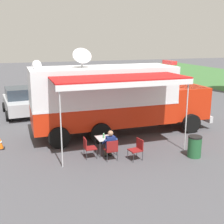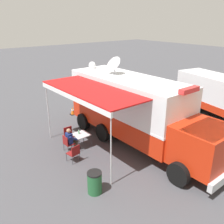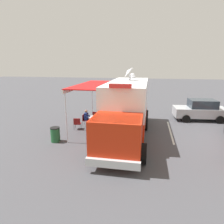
# 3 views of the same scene
# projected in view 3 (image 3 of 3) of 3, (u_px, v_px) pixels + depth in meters

# --- Properties ---
(ground_plane) EXTENTS (100.00, 100.00, 0.00)m
(ground_plane) POSITION_uv_depth(u_px,v_px,m) (127.00, 131.00, 14.02)
(ground_plane) COLOR #47474C
(lot_stripe) EXTENTS (0.14, 4.80, 0.01)m
(lot_stripe) POSITION_uv_depth(u_px,v_px,m) (170.00, 131.00, 13.95)
(lot_stripe) COLOR silver
(lot_stripe) RESTS_ON ground
(command_truck) EXTENTS (4.89, 9.50, 4.53)m
(command_truck) POSITION_uv_depth(u_px,v_px,m) (126.00, 107.00, 12.84)
(command_truck) COLOR red
(command_truck) RESTS_ON ground
(folding_table) EXTENTS (0.80, 0.80, 0.73)m
(folding_table) POSITION_uv_depth(u_px,v_px,m) (95.00, 118.00, 14.99)
(folding_table) COLOR silver
(folding_table) RESTS_ON ground
(water_bottle) EXTENTS (0.07, 0.07, 0.22)m
(water_bottle) POSITION_uv_depth(u_px,v_px,m) (95.00, 115.00, 15.06)
(water_bottle) COLOR #3F9959
(water_bottle) RESTS_ON folding_table
(folding_chair_at_table) EXTENTS (0.48, 0.48, 0.87)m
(folding_chair_at_table) POSITION_uv_depth(u_px,v_px,m) (85.00, 119.00, 15.19)
(folding_chair_at_table) COLOR maroon
(folding_chair_at_table) RESTS_ON ground
(folding_chair_beside_table) EXTENTS (0.48, 0.48, 0.87)m
(folding_chair_beside_table) POSITION_uv_depth(u_px,v_px,m) (95.00, 117.00, 15.88)
(folding_chair_beside_table) COLOR maroon
(folding_chair_beside_table) RESTS_ON ground
(folding_chair_spare_by_truck) EXTENTS (0.55, 0.55, 0.87)m
(folding_chair_spare_by_truck) POSITION_uv_depth(u_px,v_px,m) (77.00, 123.00, 14.24)
(folding_chair_spare_by_truck) COLOR maroon
(folding_chair_spare_by_truck) RESTS_ON ground
(seated_responder) EXTENTS (0.66, 0.55, 1.25)m
(seated_responder) POSITION_uv_depth(u_px,v_px,m) (87.00, 117.00, 15.12)
(seated_responder) COLOR navy
(seated_responder) RESTS_ON ground
(trash_bin) EXTENTS (0.57, 0.57, 0.91)m
(trash_bin) POSITION_uv_depth(u_px,v_px,m) (55.00, 134.00, 12.07)
(trash_bin) COLOR #235B33
(trash_bin) RESTS_ON ground
(traffic_cone) EXTENTS (0.36, 0.36, 0.58)m
(traffic_cone) POSITION_uv_depth(u_px,v_px,m) (128.00, 111.00, 18.87)
(traffic_cone) COLOR black
(traffic_cone) RESTS_ON ground
(car_behind_truck) EXTENTS (4.34, 2.30, 1.76)m
(car_behind_truck) POSITION_uv_depth(u_px,v_px,m) (200.00, 110.00, 16.56)
(car_behind_truck) COLOR #B2B5BA
(car_behind_truck) RESTS_ON ground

